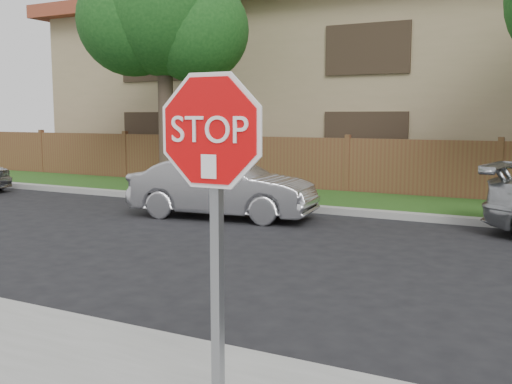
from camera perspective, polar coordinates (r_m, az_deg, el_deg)
The scene contains 7 objects.
ground at distance 5.40m, azimuth 8.56°, elevation -17.32°, with size 90.00×90.00×0.00m, color black.
far_curb at distance 13.08m, azimuth 20.56°, elevation -2.68°, with size 70.00×0.30×0.15m, color gray.
grass_strip at distance 14.70m, azimuth 21.40°, elevation -1.72°, with size 70.00×3.00×0.12m, color #1E4714.
fence at distance 16.19m, azimuth 22.18°, elevation 1.68°, with size 70.00×0.12×1.60m, color brown.
tree_left at distance 17.97m, azimuth -8.98°, elevation 16.79°, with size 4.80×3.90×7.78m.
stop_sign at distance 3.76m, azimuth -4.15°, elevation 0.96°, with size 1.01×0.13×2.55m.
sedan_left at distance 13.14m, azimuth -3.20°, elevation 0.44°, with size 1.42×4.06×1.34m, color #A09FA4.
Camera 1 is at (1.60, -4.65, 2.25)m, focal length 42.00 mm.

